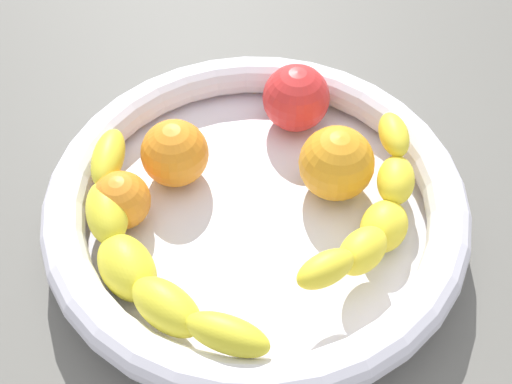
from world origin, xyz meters
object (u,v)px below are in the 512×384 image
object	(u,v)px
banana_draped_left	(140,255)
tomato_red	(298,98)
banana_draped_right	(377,213)
orange_mid_left	(175,153)
orange_front	(121,200)
orange_mid_right	(336,163)
fruit_bowl	(256,207)

from	to	relation	value
banana_draped_left	tomato_red	size ratio (longest dim) A/B	3.25
banana_draped_right	orange_mid_left	world-z (taller)	orange_mid_left
banana_draped_left	banana_draped_right	size ratio (longest dim) A/B	1.01
banana_draped_right	banana_draped_left	bearing A→B (deg)	-149.98
banana_draped_right	tomato_red	distance (cm)	14.93
banana_draped_right	orange_front	size ratio (longest dim) A/B	4.08
orange_front	banana_draped_right	bearing A→B (deg)	13.61
orange_front	tomato_red	xyz separation A→B (cm)	(10.83, 16.15, 0.69)
banana_draped_right	orange_mid_right	xyz separation A→B (cm)	(-4.44, 4.16, 0.08)
fruit_bowl	orange_front	distance (cm)	11.57
fruit_bowl	orange_mid_right	size ratio (longest dim) A/B	5.48
fruit_bowl	orange_front	xyz separation A→B (cm)	(-10.66, -4.17, 1.67)
fruit_bowl	banana_draped_left	bearing A→B (deg)	-127.04
banana_draped_right	tomato_red	size ratio (longest dim) A/B	3.20
banana_draped_left	orange_front	world-z (taller)	same
banana_draped_right	orange_mid_right	bearing A→B (deg)	136.90
tomato_red	orange_mid_right	bearing A→B (deg)	-51.46
orange_front	tomato_red	size ratio (longest dim) A/B	0.78
banana_draped_left	orange_mid_right	distance (cm)	18.60
orange_front	orange_mid_left	distance (cm)	6.51
banana_draped_right	orange_mid_right	distance (cm)	6.08
banana_draped_right	orange_mid_left	size ratio (longest dim) A/B	3.40
orange_mid_left	orange_mid_right	xyz separation A→B (cm)	(13.95, 3.17, 0.28)
fruit_bowl	orange_mid_left	distance (cm)	8.73
orange_mid_right	tomato_red	world-z (taller)	orange_mid_right
fruit_bowl	banana_draped_right	bearing A→B (deg)	4.90
orange_front	tomato_red	distance (cm)	19.45
tomato_red	orange_front	bearing A→B (deg)	-123.84
orange_front	orange_mid_left	size ratio (longest dim) A/B	0.83
banana_draped_right	orange_front	distance (cm)	21.42
banana_draped_left	banana_draped_right	bearing A→B (deg)	30.02
orange_mid_left	orange_mid_right	size ratio (longest dim) A/B	0.92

